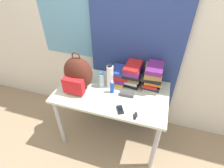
# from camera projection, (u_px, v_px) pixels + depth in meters

# --- Properties ---
(ground_plane) EXTENTS (12.00, 12.00, 0.00)m
(ground_plane) POSITION_uv_depth(u_px,v_px,m) (103.00, 157.00, 2.12)
(ground_plane) COLOR #9E8466
(wall_back) EXTENTS (6.00, 0.06, 2.50)m
(wall_back) POSITION_uv_depth(u_px,v_px,m) (123.00, 33.00, 1.95)
(wall_back) COLOR silver
(wall_back) RESTS_ON ground_plane
(curtain_blue) EXTENTS (1.04, 0.04, 2.50)m
(curtain_blue) POSITION_uv_depth(u_px,v_px,m) (136.00, 37.00, 1.87)
(curtain_blue) COLOR navy
(curtain_blue) RESTS_ON ground_plane
(desk) EXTENTS (1.22, 0.71, 0.75)m
(desk) POSITION_uv_depth(u_px,v_px,m) (112.00, 98.00, 1.98)
(desk) COLOR silver
(desk) RESTS_ON ground_plane
(backpack) EXTENTS (0.32, 0.28, 0.44)m
(backpack) POSITION_uv_depth(u_px,v_px,m) (78.00, 74.00, 1.87)
(backpack) COLOR #512319
(backpack) RESTS_ON desk
(book_stack_left) EXTENTS (0.24, 0.28, 0.18)m
(book_stack_left) POSITION_uv_depth(u_px,v_px,m) (119.00, 75.00, 2.02)
(book_stack_left) COLOR yellow
(book_stack_left) RESTS_ON desk
(book_stack_center) EXTENTS (0.22, 0.28, 0.25)m
(book_stack_center) POSITION_uv_depth(u_px,v_px,m) (133.00, 74.00, 1.96)
(book_stack_center) COLOR black
(book_stack_center) RESTS_ON desk
(book_stack_right) EXTENTS (0.23, 0.29, 0.29)m
(book_stack_right) POSITION_uv_depth(u_px,v_px,m) (153.00, 76.00, 1.89)
(book_stack_right) COLOR silver
(book_stack_right) RESTS_ON desk
(water_bottle) EXTENTS (0.06, 0.06, 0.18)m
(water_bottle) POSITION_uv_depth(u_px,v_px,m) (102.00, 80.00, 1.94)
(water_bottle) COLOR silver
(water_bottle) RESTS_ON desk
(sports_bottle) EXTENTS (0.07, 0.07, 0.28)m
(sports_bottle) POSITION_uv_depth(u_px,v_px,m) (110.00, 76.00, 1.91)
(sports_bottle) COLOR white
(sports_bottle) RESTS_ON desk
(sunscreen_bottle) EXTENTS (0.04, 0.04, 0.15)m
(sunscreen_bottle) POSITION_uv_depth(u_px,v_px,m) (112.00, 87.00, 1.87)
(sunscreen_bottle) COLOR blue
(sunscreen_bottle) RESTS_ON desk
(cell_phone) EXTENTS (0.10, 0.12, 0.02)m
(cell_phone) POSITION_uv_depth(u_px,v_px,m) (120.00, 110.00, 1.69)
(cell_phone) COLOR black
(cell_phone) RESTS_ON desk
(sunglasses_case) EXTENTS (0.15, 0.06, 0.04)m
(sunglasses_case) POSITION_uv_depth(u_px,v_px,m) (127.00, 94.00, 1.85)
(sunglasses_case) COLOR #47474C
(sunglasses_case) RESTS_ON desk
(wristwatch) EXTENTS (0.04, 0.10, 0.01)m
(wristwatch) POSITION_uv_depth(u_px,v_px,m) (135.00, 116.00, 1.64)
(wristwatch) COLOR black
(wristwatch) RESTS_ON desk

